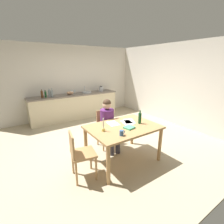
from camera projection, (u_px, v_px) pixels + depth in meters
name	position (u px, v px, depth m)	size (l,w,h in m)	color
ground_plane	(108.00, 141.00, 4.25)	(5.20, 5.20, 0.04)	tan
wall_back	(70.00, 82.00, 5.93)	(5.20, 0.12, 2.60)	silver
wall_right	(174.00, 84.00, 5.24)	(0.12, 5.20, 2.60)	silver
kitchen_counter	(76.00, 106.00, 5.89)	(3.21, 0.64, 0.90)	beige
dining_table	(123.00, 131.00, 3.20)	(1.38, 0.99, 0.76)	tan
chair_at_table	(106.00, 127.00, 3.85)	(0.44, 0.44, 0.89)	tan
person_seated	(108.00, 121.00, 3.67)	(0.36, 0.61, 1.19)	#592666
chair_side_empty	(80.00, 153.00, 2.72)	(0.47, 0.47, 0.88)	tan
coffee_mug	(122.00, 133.00, 2.75)	(0.11, 0.07, 0.10)	#33598C
candlestick	(103.00, 128.00, 2.92)	(0.06, 0.06, 0.26)	gold
book_magazine	(129.00, 127.00, 3.07)	(0.18, 0.17, 0.03)	#4FB07C
paper_letter	(127.00, 122.00, 3.37)	(0.21, 0.30, 0.00)	white
paper_bill	(129.00, 121.00, 3.45)	(0.21, 0.30, 0.00)	white
paper_envelope	(113.00, 123.00, 3.32)	(0.21, 0.30, 0.00)	white
wine_bottle_on_table	(140.00, 118.00, 3.28)	(0.07, 0.07, 0.28)	#194C23
sink_unit	(87.00, 92.00, 6.01)	(0.36, 0.36, 0.24)	#B2B7BC
bottle_oil	(42.00, 94.00, 5.10)	(0.07, 0.07, 0.27)	#593319
bottle_vinegar	(46.00, 94.00, 5.17)	(0.06, 0.06, 0.24)	#194C23
bottle_wine_red	(49.00, 94.00, 5.25)	(0.07, 0.07, 0.27)	#8C999E
bottle_sauce	(52.00, 93.00, 5.23)	(0.07, 0.07, 0.28)	#8C999E
mixing_bowl	(70.00, 93.00, 5.68)	(0.24, 0.24, 0.11)	tan
stovetop_kettle	(101.00, 89.00, 6.32)	(0.18, 0.18, 0.22)	#B7BABF
wine_glass_near_sink	(75.00, 90.00, 5.88)	(0.07, 0.07, 0.15)	silver
wine_glass_by_kettle	(72.00, 91.00, 5.83)	(0.07, 0.07, 0.15)	silver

